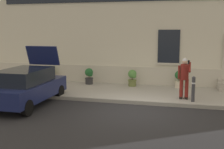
# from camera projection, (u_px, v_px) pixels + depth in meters

# --- Properties ---
(ground_plane) EXTENTS (80.00, 80.00, 0.00)m
(ground_plane) POSITION_uv_depth(u_px,v_px,m) (136.00, 111.00, 11.06)
(ground_plane) COLOR #232326
(sidewalk) EXTENTS (24.00, 3.60, 0.15)m
(sidewalk) POSITION_uv_depth(u_px,v_px,m) (146.00, 93.00, 13.73)
(sidewalk) COLOR #99968E
(sidewalk) RESTS_ON ground
(curb_edge) EXTENTS (24.00, 0.12, 0.15)m
(curb_edge) POSITION_uv_depth(u_px,v_px,m) (140.00, 103.00, 11.95)
(curb_edge) COLOR gray
(curb_edge) RESTS_ON ground
(building_facade) EXTENTS (24.00, 1.52, 7.50)m
(building_facade) POSITION_uv_depth(u_px,v_px,m) (154.00, 17.00, 15.55)
(building_facade) COLOR beige
(building_facade) RESTS_ON ground
(hatchback_car_navy) EXTENTS (1.81, 4.08, 2.34)m
(hatchback_car_navy) POSITION_uv_depth(u_px,v_px,m) (27.00, 86.00, 11.75)
(hatchback_car_navy) COLOR #161E4C
(hatchback_car_navy) RESTS_ON ground
(bollard_near_person) EXTENTS (0.15, 0.15, 1.04)m
(bollard_near_person) POSITION_uv_depth(u_px,v_px,m) (193.00, 88.00, 11.73)
(bollard_near_person) COLOR #333338
(bollard_near_person) RESTS_ON sidewalk
(person_on_phone) EXTENTS (0.51, 0.50, 1.74)m
(person_on_phone) POSITION_uv_depth(u_px,v_px,m) (184.00, 76.00, 12.07)
(person_on_phone) COLOR maroon
(person_on_phone) RESTS_ON sidewalk
(planter_terracotta) EXTENTS (0.44, 0.44, 0.86)m
(planter_terracotta) POSITION_uv_depth(u_px,v_px,m) (51.00, 73.00, 16.38)
(planter_terracotta) COLOR #B25B38
(planter_terracotta) RESTS_ON sidewalk
(planter_charcoal) EXTENTS (0.44, 0.44, 0.86)m
(planter_charcoal) POSITION_uv_depth(u_px,v_px,m) (89.00, 76.00, 15.57)
(planter_charcoal) COLOR #2D2D30
(planter_charcoal) RESTS_ON sidewalk
(planter_olive) EXTENTS (0.44, 0.44, 0.86)m
(planter_olive) POSITION_uv_depth(u_px,v_px,m) (132.00, 77.00, 14.99)
(planter_olive) COLOR #606B38
(planter_olive) RESTS_ON sidewalk
(planter_cream) EXTENTS (0.44, 0.44, 0.86)m
(planter_cream) POSITION_uv_depth(u_px,v_px,m) (179.00, 79.00, 14.60)
(planter_cream) COLOR beige
(planter_cream) RESTS_ON sidewalk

